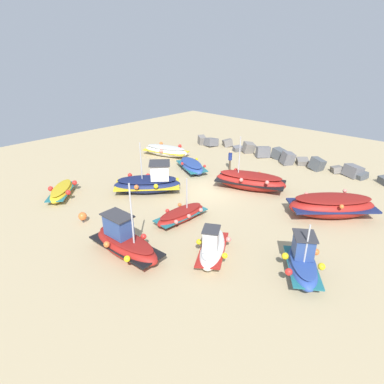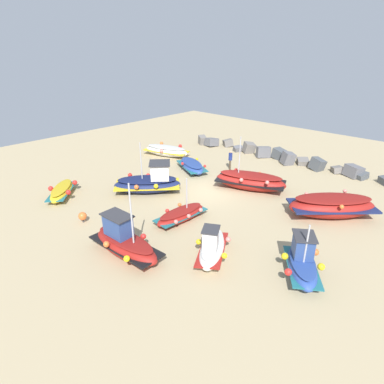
% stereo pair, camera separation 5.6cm
% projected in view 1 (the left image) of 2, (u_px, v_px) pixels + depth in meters
% --- Properties ---
extents(ground_plane, '(48.08, 48.08, 0.00)m').
position_uv_depth(ground_plane, '(211.00, 191.00, 23.83)').
color(ground_plane, tan).
extents(fishing_boat_0, '(2.95, 3.44, 2.76)m').
position_uv_depth(fishing_boat_0, '(302.00, 262.00, 14.84)').
color(fishing_boat_0, '#2D4C9E').
rests_on(fishing_boat_0, ground_plane).
extents(fishing_boat_1, '(1.71, 3.68, 2.65)m').
position_uv_depth(fishing_boat_1, '(181.00, 215.00, 19.60)').
color(fishing_boat_1, maroon).
rests_on(fishing_boat_1, ground_plane).
extents(fishing_boat_2, '(4.78, 4.92, 3.74)m').
position_uv_depth(fishing_boat_2, '(149.00, 182.00, 23.46)').
color(fishing_boat_2, navy).
rests_on(fishing_boat_2, ground_plane).
extents(fishing_boat_3, '(4.10, 3.02, 0.88)m').
position_uv_depth(fishing_boat_3, '(191.00, 166.00, 27.65)').
color(fishing_boat_3, '#2D4C9E').
rests_on(fishing_boat_3, ground_plane).
extents(fishing_boat_4, '(5.55, 3.65, 3.95)m').
position_uv_depth(fishing_boat_4, '(250.00, 181.00, 23.91)').
color(fishing_boat_4, maroon).
rests_on(fishing_boat_4, ground_plane).
extents(fishing_boat_5, '(4.87, 2.79, 1.08)m').
position_uv_depth(fishing_boat_5, '(166.00, 151.00, 31.49)').
color(fishing_boat_5, white).
rests_on(fishing_boat_5, ground_plane).
extents(fishing_boat_6, '(5.31, 5.23, 1.39)m').
position_uv_depth(fishing_boat_6, '(332.00, 206.00, 19.97)').
color(fishing_boat_6, maroon).
rests_on(fishing_boat_6, ground_plane).
extents(fishing_boat_7, '(4.44, 2.06, 4.16)m').
position_uv_depth(fishing_boat_7, '(125.00, 243.00, 16.21)').
color(fishing_boat_7, maroon).
rests_on(fishing_boat_7, ground_plane).
extents(fishing_boat_8, '(3.51, 3.38, 0.86)m').
position_uv_depth(fishing_boat_8, '(62.00, 191.00, 22.85)').
color(fishing_boat_8, gold).
rests_on(fishing_boat_8, ground_plane).
extents(fishing_boat_9, '(2.76, 3.51, 2.03)m').
position_uv_depth(fishing_boat_9, '(212.00, 248.00, 15.99)').
color(fishing_boat_9, white).
rests_on(fishing_boat_9, ground_plane).
extents(person_walking, '(0.32, 0.32, 1.71)m').
position_uv_depth(person_walking, '(230.00, 159.00, 27.66)').
color(person_walking, brown).
rests_on(person_walking, ground_plane).
extents(breakwater_rocks, '(19.55, 2.50, 1.36)m').
position_uv_depth(breakwater_rocks, '(277.00, 156.00, 30.35)').
color(breakwater_rocks, slate).
rests_on(breakwater_rocks, ground_plane).
extents(mooring_buoy_0, '(0.50, 0.50, 0.68)m').
position_uv_depth(mooring_buoy_0, '(83.00, 216.00, 19.33)').
color(mooring_buoy_0, '#3F3F42').
rests_on(mooring_buoy_0, ground_plane).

